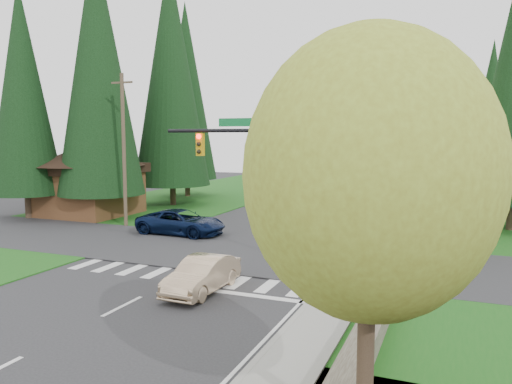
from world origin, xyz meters
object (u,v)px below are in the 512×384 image
Objects in this scene: sedan_champagne at (202,275)px; parked_car_a at (346,219)px; suv_navy at (181,222)px; parked_car_b at (380,209)px; parked_car_d at (396,184)px; parked_car_e at (412,179)px; parked_car_c at (396,191)px.

sedan_champagne is 1.04× the size of parked_car_a.
suv_navy reaches higher than parked_car_b.
sedan_champagne is 11.51m from suv_navy.
sedan_champagne is 0.87× the size of parked_car_d.
parked_car_b is 27.24m from parked_car_e.
suv_navy is at bearing 125.64° from sedan_champagne.
parked_car_e is at bearing -13.09° from suv_navy.
parked_car_e is at bearing 87.75° from parked_car_d.
parked_car_b is at bearing -41.13° from suv_navy.
parked_car_a is at bearing -95.14° from parked_car_c.
parked_car_e is at bearing 88.49° from parked_car_b.
parked_car_e reaches higher than parked_car_b.
suv_navy reaches higher than parked_car_e.
parked_car_a is 0.76× the size of parked_car_e.
sedan_champagne is 47.87m from parked_car_e.
parked_car_d is (-0.82, 7.06, -0.00)m from parked_car_c.
parked_car_c is at bearing 89.39° from parked_car_b.
parked_car_b is 0.90× the size of parked_car_e.
parked_car_a is 32.70m from parked_car_e.
parked_car_d is (9.29, 29.96, 0.04)m from suv_navy.
suv_navy is 1.06× the size of parked_car_e.
parked_car_b is 0.95× the size of parked_car_c.
sedan_champagne is 0.88× the size of parked_car_b.
parked_car_c is at bearing -78.74° from parked_car_d.
suv_navy is 39.60m from parked_car_e.
parked_car_e is at bearing 88.17° from parked_car_c.
suv_navy is 1.40× the size of parked_car_a.
parked_car_b is at bearing 80.69° from sedan_champagne.
parked_car_b reaches higher than parked_car_a.
parked_car_d is at bearing -15.26° from suv_navy.
parked_car_c is 15.34m from parked_car_e.
sedan_champagne is 20.83m from parked_car_b.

